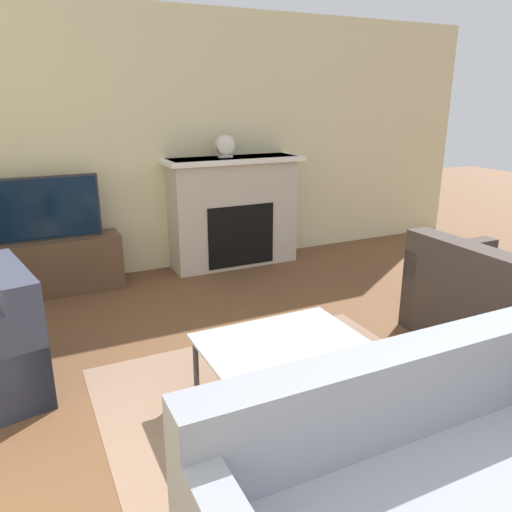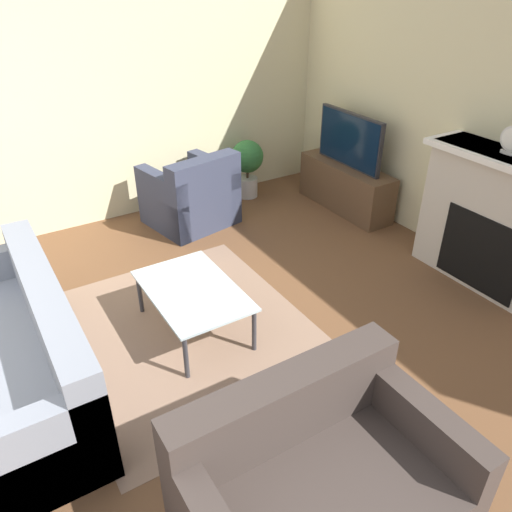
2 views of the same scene
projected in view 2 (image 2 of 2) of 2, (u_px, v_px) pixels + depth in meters
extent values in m
cube|color=beige|center=(473.00, 115.00, 4.49)|extent=(7.89, 0.06, 2.70)
cube|color=beige|center=(103.00, 96.00, 5.12)|extent=(0.06, 8.17, 2.70)
cube|color=#896B56|center=(188.00, 332.00, 3.99)|extent=(2.19, 1.84, 0.00)
cube|color=#BCB2A3|center=(501.00, 225.00, 4.28)|extent=(1.40, 0.41, 1.20)
cube|color=black|center=(479.00, 254.00, 4.30)|extent=(0.77, 0.01, 0.67)
cube|color=brown|center=(345.00, 187.00, 5.83)|extent=(1.28, 0.37, 0.54)
cube|color=#232328|center=(350.00, 140.00, 5.53)|extent=(0.97, 0.05, 0.60)
cube|color=black|center=(348.00, 140.00, 5.52)|extent=(0.93, 0.01, 0.56)
cube|color=gray|center=(47.00, 308.00, 3.23)|extent=(1.96, 0.20, 0.40)
cube|color=gray|center=(18.00, 470.00, 2.54)|extent=(0.14, 0.99, 0.66)
cube|color=#3D332D|center=(323.00, 510.00, 2.48)|extent=(0.90, 1.32, 0.42)
cube|color=#3D332D|center=(285.00, 406.00, 2.53)|extent=(0.20, 1.32, 0.40)
cube|color=#3D332D|center=(411.00, 442.00, 2.69)|extent=(0.90, 0.14, 0.66)
cube|color=#33384C|center=(190.00, 205.00, 5.54)|extent=(0.93, 0.97, 0.42)
cube|color=#33384C|center=(204.00, 178.00, 5.15)|extent=(0.35, 0.86, 0.40)
cube|color=#33384C|center=(214.00, 186.00, 5.68)|extent=(0.80, 0.29, 0.66)
cube|color=#33384C|center=(162.00, 204.00, 5.28)|extent=(0.80, 0.29, 0.66)
cylinder|color=#333338|center=(140.00, 293.00, 4.13)|extent=(0.04, 0.04, 0.37)
cylinder|color=#333338|center=(186.00, 357.00, 3.47)|extent=(0.04, 0.04, 0.37)
cylinder|color=#333338|center=(200.00, 274.00, 4.38)|extent=(0.04, 0.04, 0.37)
cylinder|color=#333338|center=(254.00, 330.00, 3.72)|extent=(0.04, 0.04, 0.37)
cube|color=silver|center=(192.00, 290.00, 3.82)|extent=(0.99, 0.64, 0.02)
cylinder|color=beige|center=(248.00, 187.00, 6.20)|extent=(0.24, 0.24, 0.24)
cylinder|color=#4C3823|center=(247.00, 173.00, 6.10)|extent=(0.03, 0.03, 0.12)
sphere|color=#2D6B33|center=(247.00, 156.00, 5.99)|extent=(0.39, 0.39, 0.39)
cube|color=beige|center=(511.00, 153.00, 4.03)|extent=(0.14, 0.07, 0.03)
cylinder|color=white|center=(512.00, 139.00, 3.95)|extent=(0.17, 0.00, 0.17)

